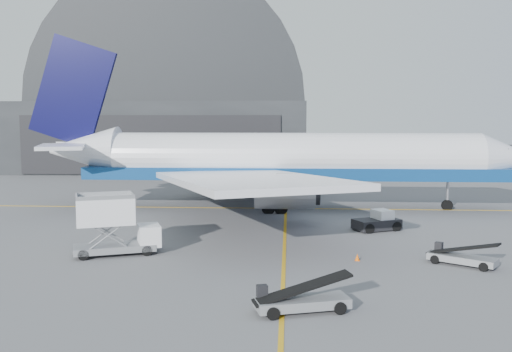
# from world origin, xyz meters

# --- Properties ---
(ground) EXTENTS (200.00, 200.00, 0.00)m
(ground) POSITION_xyz_m (0.00, 0.00, 0.00)
(ground) COLOR #565659
(ground) RESTS_ON ground
(taxi_lines) EXTENTS (80.00, 42.12, 0.02)m
(taxi_lines) POSITION_xyz_m (0.00, 12.67, 0.01)
(taxi_lines) COLOR gold
(taxi_lines) RESTS_ON ground
(hangar) EXTENTS (50.00, 28.30, 28.00)m
(hangar) POSITION_xyz_m (-22.00, 64.95, 9.54)
(hangar) COLOR black
(hangar) RESTS_ON ground
(distant_bldg_a) EXTENTS (14.00, 8.00, 4.00)m
(distant_bldg_a) POSITION_xyz_m (38.00, 72.00, 0.00)
(distant_bldg_a) COLOR black
(distant_bldg_a) RESTS_ON ground
(airliner) EXTENTS (51.90, 50.33, 18.21)m
(airliner) POSITION_xyz_m (-1.12, 20.09, 5.10)
(airliner) COLOR white
(airliner) RESTS_ON ground
(catering_truck) EXTENTS (6.25, 4.11, 4.03)m
(catering_truck) POSITION_xyz_m (-11.80, -0.67, 2.04)
(catering_truck) COLOR gray
(catering_truck) RESTS_ON ground
(pushback_tug) EXTENTS (4.30, 3.47, 1.75)m
(pushback_tug) POSITION_xyz_m (7.82, 9.14, 0.66)
(pushback_tug) COLOR black
(pushback_tug) RESTS_ON ground
(belt_loader_a) EXTENTS (5.01, 2.81, 1.88)m
(belt_loader_a) POSITION_xyz_m (0.93, -11.56, 0.58)
(belt_loader_a) COLOR gray
(belt_loader_a) RESTS_ON ground
(belt_loader_b) EXTENTS (4.30, 3.56, 1.72)m
(belt_loader_b) POSITION_xyz_m (11.46, -2.10, 0.53)
(belt_loader_b) COLOR gray
(belt_loader_b) RESTS_ON ground
(traffic_cone) EXTENTS (0.32, 0.32, 0.47)m
(traffic_cone) POSITION_xyz_m (4.88, -1.32, 0.22)
(traffic_cone) COLOR #EA5B07
(traffic_cone) RESTS_ON ground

